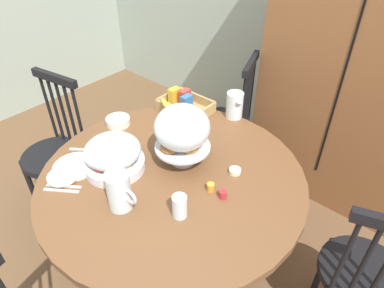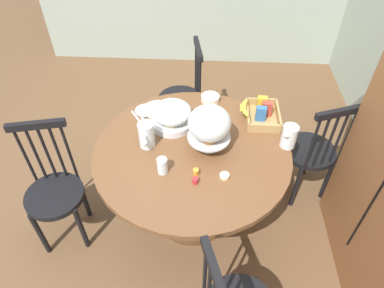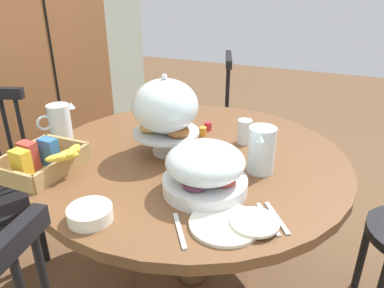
# 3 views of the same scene
# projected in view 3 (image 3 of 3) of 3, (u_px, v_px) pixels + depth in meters

# --- Properties ---
(wooden_armoire) EXTENTS (1.18, 0.60, 1.96)m
(wooden_armoire) POSITION_uv_depth(u_px,v_px,m) (17.00, 56.00, 2.24)
(wooden_armoire) COLOR brown
(wooden_armoire) RESTS_ON ground_plane
(dining_table) EXTENTS (1.31, 1.31, 0.74)m
(dining_table) POSITION_uv_depth(u_px,v_px,m) (192.00, 193.00, 1.64)
(dining_table) COLOR brown
(dining_table) RESTS_ON ground_plane
(windsor_chair_near_window) EXTENTS (0.43, 0.43, 0.97)m
(windsor_chair_near_window) POSITION_uv_depth(u_px,v_px,m) (206.00, 131.00, 2.54)
(windsor_chair_near_window) COLOR black
(windsor_chair_near_window) RESTS_ON ground_plane
(pastry_stand_with_dome) EXTENTS (0.28, 0.28, 0.34)m
(pastry_stand_with_dome) POSITION_uv_depth(u_px,v_px,m) (166.00, 109.00, 1.49)
(pastry_stand_with_dome) COLOR silver
(pastry_stand_with_dome) RESTS_ON dining_table
(fruit_platter_covered) EXTENTS (0.30, 0.30, 0.18)m
(fruit_platter_covered) POSITION_uv_depth(u_px,v_px,m) (205.00, 169.00, 1.26)
(fruit_platter_covered) COLOR silver
(fruit_platter_covered) RESTS_ON dining_table
(orange_juice_pitcher) EXTENTS (0.19, 0.10, 0.18)m
(orange_juice_pitcher) POSITION_uv_depth(u_px,v_px,m) (261.00, 151.00, 1.39)
(orange_juice_pitcher) COLOR silver
(orange_juice_pitcher) RESTS_ON dining_table
(milk_pitcher) EXTENTS (0.17, 0.12, 0.16)m
(milk_pitcher) POSITION_uv_depth(u_px,v_px,m) (60.00, 123.00, 1.69)
(milk_pitcher) COLOR silver
(milk_pitcher) RESTS_ON dining_table
(cereal_basket) EXTENTS (0.32, 0.30, 0.12)m
(cereal_basket) POSITION_uv_depth(u_px,v_px,m) (43.00, 161.00, 1.41)
(cereal_basket) COLOR tan
(cereal_basket) RESTS_ON dining_table
(china_plate_large) EXTENTS (0.22, 0.22, 0.01)m
(china_plate_large) POSITION_uv_depth(u_px,v_px,m) (225.00, 224.00, 1.11)
(china_plate_large) COLOR white
(china_plate_large) RESTS_ON dining_table
(china_plate_small) EXTENTS (0.15, 0.15, 0.01)m
(china_plate_small) POSITION_uv_depth(u_px,v_px,m) (255.00, 222.00, 1.10)
(china_plate_small) COLOR white
(china_plate_small) RESTS_ON china_plate_large
(cereal_bowl) EXTENTS (0.14, 0.14, 0.04)m
(cereal_bowl) POSITION_uv_depth(u_px,v_px,m) (90.00, 214.00, 1.13)
(cereal_bowl) COLOR white
(cereal_bowl) RESTS_ON dining_table
(drinking_glass) EXTENTS (0.06, 0.06, 0.11)m
(drinking_glass) POSITION_uv_depth(u_px,v_px,m) (245.00, 132.00, 1.64)
(drinking_glass) COLOR silver
(drinking_glass) RESTS_ON dining_table
(butter_dish) EXTENTS (0.06, 0.06, 0.02)m
(butter_dish) POSITION_uv_depth(u_px,v_px,m) (171.00, 127.00, 1.82)
(butter_dish) COLOR beige
(butter_dish) RESTS_ON dining_table
(jam_jar_strawberry) EXTENTS (0.04, 0.04, 0.04)m
(jam_jar_strawberry) POSITION_uv_depth(u_px,v_px,m) (208.00, 126.00, 1.80)
(jam_jar_strawberry) COLOR #B7282D
(jam_jar_strawberry) RESTS_ON dining_table
(jam_jar_apricot) EXTENTS (0.04, 0.04, 0.04)m
(jam_jar_apricot) POSITION_uv_depth(u_px,v_px,m) (203.00, 131.00, 1.74)
(jam_jar_apricot) COLOR orange
(jam_jar_apricot) RESTS_ON dining_table
(table_knife) EXTENTS (0.15, 0.11, 0.01)m
(table_knife) POSITION_uv_depth(u_px,v_px,m) (268.00, 219.00, 1.14)
(table_knife) COLOR silver
(table_knife) RESTS_ON dining_table
(dinner_fork) EXTENTS (0.15, 0.11, 0.01)m
(dinner_fork) POSITION_uv_depth(u_px,v_px,m) (277.00, 218.00, 1.15)
(dinner_fork) COLOR silver
(dinner_fork) RESTS_ON dining_table
(soup_spoon) EXTENTS (0.15, 0.11, 0.01)m
(soup_spoon) POSITION_uv_depth(u_px,v_px,m) (180.00, 230.00, 1.09)
(soup_spoon) COLOR silver
(soup_spoon) RESTS_ON dining_table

